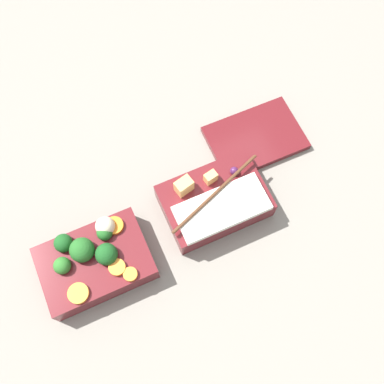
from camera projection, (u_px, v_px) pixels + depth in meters
name	position (u px, v px, depth m)	size (l,w,h in m)	color
ground_plane	(154.00, 231.00, 0.81)	(3.00, 3.00, 0.00)	gray
bento_tray_vegetable	(95.00, 260.00, 0.75)	(0.18, 0.12, 0.08)	maroon
bento_tray_rice	(215.00, 202.00, 0.80)	(0.19, 0.12, 0.08)	maroon
bento_lid	(255.00, 138.00, 0.87)	(0.18, 0.12, 0.01)	maroon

